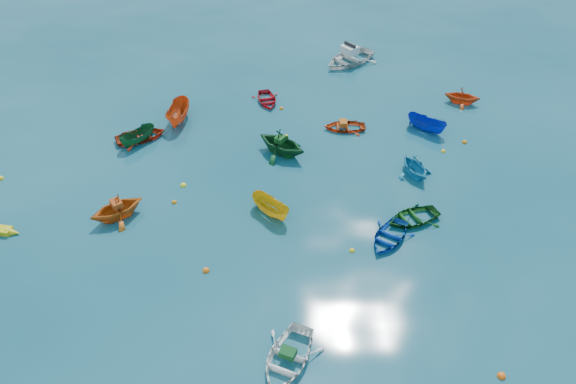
{
  "coord_description": "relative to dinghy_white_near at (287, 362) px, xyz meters",
  "views": [
    {
      "loc": [
        0.18,
        -19.63,
        20.47
      ],
      "look_at": [
        0.0,
        5.0,
        0.4
      ],
      "focal_mm": 35.0,
      "sensor_mm": 36.0,
      "label": 1
    }
  ],
  "objects": [
    {
      "name": "tarp_orange_b",
      "position": [
        3.59,
        18.11,
        0.45
      ],
      "size": [
        0.51,
        0.67,
        0.32
      ],
      "primitive_type": "cube",
      "rotation": [
        0.0,
        0.0,
        -1.56
      ],
      "color": "#BA5213",
      "rests_on": "dinghy_red_ne"
    },
    {
      "name": "buoy_or_e",
      "position": [
        -0.57,
        20.66,
        0.0
      ],
      "size": [
        0.31,
        0.31,
        0.31
      ],
      "primitive_type": "sphere",
      "color": "orange",
      "rests_on": "ground"
    },
    {
      "name": "dinghy_red_far",
      "position": [
        -1.64,
        21.64,
        0.0
      ],
      "size": [
        2.53,
        3.09,
        0.56
      ],
      "primitive_type": "imported",
      "rotation": [
        0.0,
        0.0,
        0.24
      ],
      "color": "#B40F17",
      "rests_on": "ground"
    },
    {
      "name": "buoy_ye_a",
      "position": [
        3.27,
        6.6,
        0.0
      ],
      "size": [
        0.3,
        0.3,
        0.3
      ],
      "primitive_type": "sphere",
      "color": "yellow",
      "rests_on": "ground"
    },
    {
      "name": "buoy_ye_d",
      "position": [
        -6.19,
        11.89,
        0.0
      ],
      "size": [
        0.37,
        0.37,
        0.37
      ],
      "primitive_type": "sphere",
      "color": "yellow",
      "rests_on": "ground"
    },
    {
      "name": "buoy_ye_b",
      "position": [
        -17.16,
        12.46,
        0.0
      ],
      "size": [
        0.38,
        0.38,
        0.38
      ],
      "primitive_type": "sphere",
      "color": "yellow",
      "rests_on": "ground"
    },
    {
      "name": "sampan_yellow_mid",
      "position": [
        -0.96,
        9.47,
        0.0
      ],
      "size": [
        2.64,
        2.69,
        1.06
      ],
      "primitive_type": "imported",
      "rotation": [
        0.0,
        0.0,
        0.77
      ],
      "color": "gold",
      "rests_on": "ground"
    },
    {
      "name": "tarp_orange_a",
      "position": [
        -9.27,
        9.14,
        0.94
      ],
      "size": [
        0.83,
        0.87,
        0.34
      ],
      "primitive_type": "cube",
      "rotation": [
        0.0,
        0.0,
        -0.94
      ],
      "color": "#AF3C12",
      "rests_on": "dinghy_orange_w"
    },
    {
      "name": "buoy_or_a",
      "position": [
        -4.04,
        5.16,
        0.0
      ],
      "size": [
        0.36,
        0.36,
        0.36
      ],
      "primitive_type": "sphere",
      "color": "orange",
      "rests_on": "ground"
    },
    {
      "name": "sampan_green_far",
      "position": [
        -9.76,
        16.37,
        0.0
      ],
      "size": [
        2.49,
        2.71,
        1.04
      ],
      "primitive_type": "imported",
      "rotation": [
        0.0,
        0.0,
        -0.69
      ],
      "color": "#125026",
      "rests_on": "ground"
    },
    {
      "name": "dinghy_white_near",
      "position": [
        0.0,
        0.0,
        0.0
      ],
      "size": [
        3.68,
        4.23,
        0.73
      ],
      "primitive_type": "imported",
      "rotation": [
        0.0,
        0.0,
        -0.39
      ],
      "color": "white",
      "rests_on": "ground"
    },
    {
      "name": "ground",
      "position": [
        -0.04,
        5.86,
        0.0
      ],
      "size": [
        160.0,
        160.0,
        0.0
      ],
      "primitive_type": "plane",
      "color": "#0A404F",
      "rests_on": "ground"
    },
    {
      "name": "dinghy_orange_far",
      "position": [
        12.32,
        21.61,
        0.0
      ],
      "size": [
        2.98,
        2.76,
        1.3
      ],
      "primitive_type": "imported",
      "rotation": [
        0.0,
        0.0,
        1.27
      ],
      "color": "#DD4814",
      "rests_on": "ground"
    },
    {
      "name": "dinghy_orange_w",
      "position": [
        -9.31,
        9.11,
        0.0
      ],
      "size": [
        3.87,
        3.78,
        1.55
      ],
      "primitive_type": "imported",
      "rotation": [
        0.0,
        0.0,
        -0.94
      ],
      "color": "#D25C13",
      "rests_on": "ground"
    },
    {
      "name": "buoy_ye_c",
      "position": [
        -0.2,
        17.13,
        0.0
      ],
      "size": [
        0.29,
        0.29,
        0.29
      ],
      "primitive_type": "sphere",
      "color": "yellow",
      "rests_on": "ground"
    },
    {
      "name": "dinghy_blue_se",
      "position": [
        5.25,
        7.47,
        0.0
      ],
      "size": [
        3.41,
        3.69,
        0.62
      ],
      "primitive_type": "imported",
      "rotation": [
        0.0,
        0.0,
        -0.56
      ],
      "color": "#0D3DA4",
      "rests_on": "ground"
    },
    {
      "name": "dinghy_red_nw",
      "position": [
        -9.67,
        16.79,
        0.0
      ],
      "size": [
        3.89,
        3.41,
        0.67
      ],
      "primitive_type": "imported",
      "rotation": [
        0.0,
        0.0,
        1.98
      ],
      "color": "red",
      "rests_on": "ground"
    },
    {
      "name": "dinghy_green_n",
      "position": [
        -0.47,
        15.23,
        0.0
      ],
      "size": [
        4.38,
        4.27,
        1.76
      ],
      "primitive_type": "imported",
      "rotation": [
        0.0,
        0.0,
        0.97
      ],
      "color": "#11491F",
      "rests_on": "ground"
    },
    {
      "name": "dinghy_cyan_se",
      "position": [
        7.49,
        13.13,
        0.0
      ],
      "size": [
        2.98,
        3.18,
        1.34
      ],
      "primitive_type": "imported",
      "rotation": [
        0.0,
        0.0,
        0.37
      ],
      "color": "teal",
      "rests_on": "ground"
    },
    {
      "name": "buoy_ye_e",
      "position": [
        9.79,
        15.5,
        0.0
      ],
      "size": [
        0.3,
        0.3,
        0.3
      ],
      "primitive_type": "sphere",
      "color": "yellow",
      "rests_on": "ground"
    },
    {
      "name": "buoy_or_d",
      "position": [
        11.37,
        16.52,
        0.0
      ],
      "size": [
        0.34,
        0.34,
        0.34
      ],
      "primitive_type": "sphere",
      "color": "orange",
      "rests_on": "ground"
    },
    {
      "name": "buoy_or_b",
      "position": [
        8.84,
        -0.61,
        0.0
      ],
      "size": [
        0.37,
        0.37,
        0.37
      ],
      "primitive_type": "sphere",
      "color": "#FF5E0D",
      "rests_on": "ground"
    },
    {
      "name": "motorboat_white",
      "position": [
        4.74,
        27.96,
        0.0
      ],
      "size": [
        5.7,
        5.56,
        1.57
      ],
      "primitive_type": "imported",
      "rotation": [
        0.0,
        0.0,
        -0.86
      ],
      "color": "silver",
      "rests_on": "ground"
    },
    {
      "name": "tarp_green_b",
      "position": [
        -0.56,
        15.29,
        1.04
      ],
      "size": [
        0.79,
        0.83,
        0.32
      ],
      "primitive_type": "cube",
      "rotation": [
        0.0,
        0.0,
        0.97
      ],
      "color": "#134C17",
      "rests_on": "dinghy_green_n"
    },
    {
      "name": "sampan_orange_n",
      "position": [
        -7.54,
        19.04,
        0.0
      ],
      "size": [
        1.57,
        3.48,
        1.31
      ],
      "primitive_type": "imported",
      "rotation": [
        0.0,
        0.0,
        -0.09
      ],
      "color": "#DD4B14",
      "rests_on": "ground"
    },
    {
      "name": "dinghy_green_e",
      "position": [
        6.74,
        8.97,
        0.0
      ],
      "size": [
        3.63,
        3.17,
        0.63
      ],
      "primitive_type": "imported",
      "rotation": [
        0.0,
        0.0,
        -1.17
      ],
      "color": "#124E16",
      "rests_on": "ground"
    },
    {
      "name": "sampan_blue_far",
      "position": [
        9.12,
        18.01,
        0.0
      ],
      "size": [
        2.86,
        2.55,
        1.08
      ],
      "primitive_type": "imported",
      "rotation": [
        0.0,
        0.0,
        0.91
      ],
      "color": "#0D25AC",
      "rests_on": "ground"
    },
    {
      "name": "dinghy_red_ne",
      "position": [
        3.69,
        18.11,
        0.0
      ],
      "size": [
        2.79,
        2.01,
        0.57
      ],
      "primitive_type": "imported",
      "rotation": [
        0.0,
        0.0,
        -1.56
      ],
      "color": "red",
      "rests_on": "ground"
    },
    {
      "name": "tarp_green_a",
      "position": [
        0.04,
        0.09,
        0.53
      ],
      "size": [
        0.8,
        0.71,
        0.32
      ],
      "primitive_type": "cube",
      "rotation": [
        0.0,
        0.0,
        -0.39
      ],
      "color": "#12491D",
      "rests_on": "dinghy_white_near"
    },
    {
      "name": "buoy_or_c",
      "position": [
        -6.46,
        10.36,
        0.0
      ],
      "size": [
        0.3,
        0.3,
        0.3
      ],
      "primitive_type": "sphere",
      "color": "orange",
      "rests_on": "ground"
    }
  ]
}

